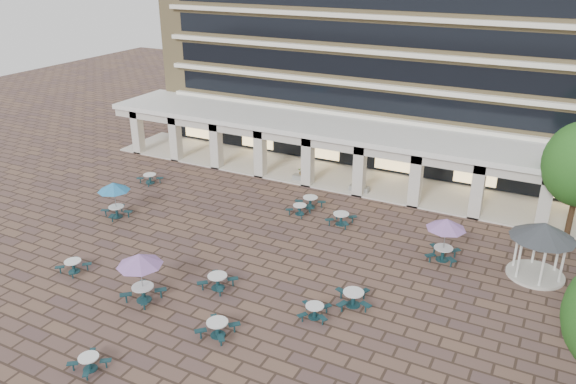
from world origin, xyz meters
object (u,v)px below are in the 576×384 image
at_px(picnic_table_1, 89,362).
at_px(planter_right, 359,186).
at_px(gazebo, 543,237).
at_px(planter_left, 302,176).
at_px(picnic_table_0, 73,265).
at_px(picnic_table_2, 315,310).

height_order(picnic_table_1, planter_right, planter_right).
bearing_deg(picnic_table_1, gazebo, 55.96).
xyz_separation_m(picnic_table_1, gazebo, (16.58, 17.20, 2.07)).
distance_m(picnic_table_1, gazebo, 23.98).
bearing_deg(planter_left, planter_right, 0.00).
relative_size(picnic_table_0, picnic_table_2, 0.93).
xyz_separation_m(picnic_table_2, planter_left, (-8.45, 15.95, 0.04)).
bearing_deg(picnic_table_1, planter_right, 91.49).
bearing_deg(planter_right, planter_left, 180.00).
bearing_deg(picnic_table_1, planter_left, 103.01).
xyz_separation_m(picnic_table_1, picnic_table_2, (7.15, 7.95, 0.02)).
xyz_separation_m(picnic_table_0, picnic_table_2, (14.03, 2.34, -0.01)).
bearing_deg(planter_left, gazebo, -20.56).
distance_m(gazebo, planter_left, 19.20).
xyz_separation_m(picnic_table_0, picnic_table_1, (6.88, -5.60, -0.02)).
bearing_deg(picnic_table_1, picnic_table_0, 150.73).
distance_m(picnic_table_1, planter_right, 24.16).
bearing_deg(gazebo, picnic_table_2, -135.55).
bearing_deg(picnic_table_0, planter_right, 64.42).
bearing_deg(planter_right, picnic_table_1, -98.42).
distance_m(picnic_table_1, picnic_table_2, 10.69).
height_order(picnic_table_0, planter_left, planter_left).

